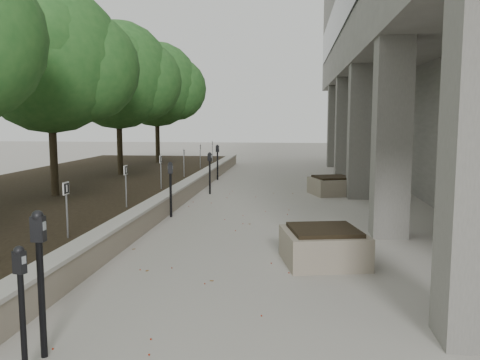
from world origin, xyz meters
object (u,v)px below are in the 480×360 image
at_px(planter_front, 324,245).
at_px(planter_back, 332,185).
at_px(crabapple_tree_3, 51,91).
at_px(parking_meter_3, 171,190).
at_px(crabapple_tree_5, 157,102).
at_px(parking_meter_1, 41,285).
at_px(parking_meter_2, 22,312).
at_px(parking_meter_4, 210,173).
at_px(parking_meter_5, 218,162).
at_px(crabapple_tree_4, 118,98).

xyz_separation_m(planter_front, planter_back, (0.69, 7.75, -0.01)).
relative_size(crabapple_tree_3, planter_front, 4.20).
bearing_deg(parking_meter_3, planter_front, -60.31).
bearing_deg(planter_back, crabapple_tree_3, -154.25).
distance_m(crabapple_tree_5, parking_meter_1, 18.40).
distance_m(crabapple_tree_3, crabapple_tree_5, 10.00).
relative_size(parking_meter_2, planter_back, 1.01).
xyz_separation_m(parking_meter_1, parking_meter_2, (0.01, -0.39, -0.13)).
relative_size(parking_meter_1, parking_meter_3, 1.12).
bearing_deg(planter_front, crabapple_tree_3, 148.40).
bearing_deg(parking_meter_2, planter_back, 88.39).
xyz_separation_m(parking_meter_3, planter_back, (4.20, 4.16, -0.39)).
relative_size(crabapple_tree_5, planter_back, 4.35).
height_order(parking_meter_4, planter_back, parking_meter_4).
xyz_separation_m(parking_meter_5, planter_front, (3.51, -11.05, -0.39)).
height_order(parking_meter_5, planter_back, parking_meter_5).
xyz_separation_m(crabapple_tree_3, parking_meter_4, (3.57, 3.26, -2.45)).
distance_m(parking_meter_1, planter_front, 4.79).
distance_m(crabapple_tree_3, planter_front, 8.42).
bearing_deg(parking_meter_2, crabapple_tree_5, 117.35).
height_order(parking_meter_4, planter_front, parking_meter_4).
relative_size(crabapple_tree_3, parking_meter_5, 3.91).
height_order(crabapple_tree_5, parking_meter_3, crabapple_tree_5).
relative_size(crabapple_tree_3, parking_meter_4, 4.04).
relative_size(planter_front, planter_back, 1.04).
relative_size(crabapple_tree_4, crabapple_tree_5, 1.00).
distance_m(crabapple_tree_4, parking_meter_3, 6.89).
distance_m(crabapple_tree_4, parking_meter_2, 13.99).
bearing_deg(parking_meter_2, planter_front, 69.37).
distance_m(crabapple_tree_5, parking_meter_2, 18.79).
distance_m(crabapple_tree_3, parking_meter_3, 4.10).
relative_size(parking_meter_2, planter_front, 0.98).
bearing_deg(parking_meter_5, parking_meter_2, -78.51).
relative_size(crabapple_tree_4, parking_meter_5, 3.91).
height_order(parking_meter_1, parking_meter_5, parking_meter_1).
distance_m(parking_meter_5, planter_front, 11.61).
bearing_deg(parking_meter_3, parking_meter_2, -100.85).
bearing_deg(crabapple_tree_3, planter_front, -31.60).
height_order(crabapple_tree_4, planter_back, crabapple_tree_4).
bearing_deg(crabapple_tree_5, parking_meter_5, -43.69).
xyz_separation_m(parking_meter_2, planter_back, (3.69, 11.83, -0.34)).
distance_m(parking_meter_2, parking_meter_3, 7.69).
bearing_deg(parking_meter_1, planter_back, 71.54).
distance_m(parking_meter_1, planter_back, 12.04).
height_order(crabapple_tree_5, parking_meter_5, crabapple_tree_5).
bearing_deg(crabapple_tree_5, planter_back, -40.69).
xyz_separation_m(crabapple_tree_5, parking_meter_5, (3.25, -3.11, -2.42)).
relative_size(parking_meter_4, parking_meter_5, 0.97).
xyz_separation_m(crabapple_tree_4, planter_back, (7.45, -1.41, -2.83)).
relative_size(parking_meter_1, planter_back, 1.22).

